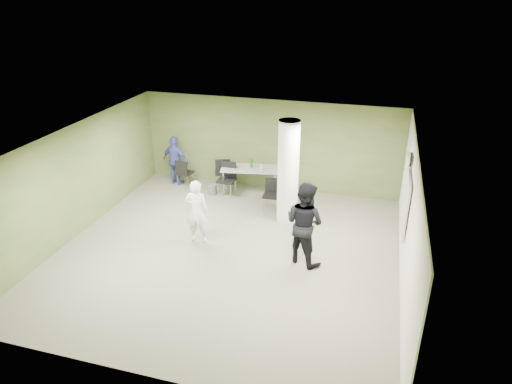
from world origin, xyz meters
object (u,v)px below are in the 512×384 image
(woman_white, at_px, (197,211))
(man_blue, at_px, (176,161))
(chair_back_left, at_px, (184,171))
(man_black, at_px, (304,223))
(folding_table, at_px, (250,169))

(woman_white, height_order, man_blue, woman_white)
(chair_back_left, height_order, man_black, man_black)
(man_black, distance_m, man_blue, 5.74)
(man_black, bearing_deg, woman_white, 23.00)
(folding_table, distance_m, woman_white, 3.16)
(chair_back_left, bearing_deg, woman_white, 128.37)
(chair_back_left, relative_size, man_blue, 0.56)
(folding_table, height_order, man_black, man_black)
(chair_back_left, height_order, woman_white, woman_white)
(chair_back_left, bearing_deg, man_black, 152.89)
(folding_table, distance_m, chair_back_left, 2.16)
(folding_table, bearing_deg, woman_white, -107.69)
(man_black, bearing_deg, chair_back_left, -8.98)
(chair_back_left, distance_m, woman_white, 3.45)
(folding_table, bearing_deg, chair_back_left, 174.14)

